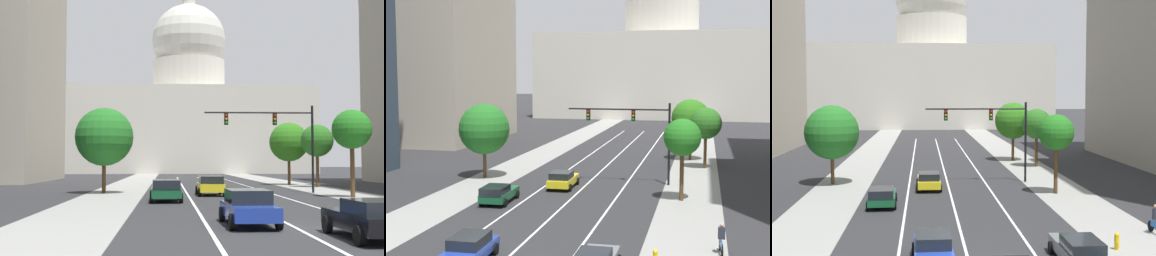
# 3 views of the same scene
# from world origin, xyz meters

# --- Properties ---
(ground_plane) EXTENTS (400.00, 400.00, 0.00)m
(ground_plane) POSITION_xyz_m (0.00, 40.00, 0.00)
(ground_plane) COLOR #2B2B2D
(sidewalk_left) EXTENTS (4.72, 130.00, 0.01)m
(sidewalk_left) POSITION_xyz_m (-9.18, 35.00, 0.01)
(sidewalk_left) COLOR gray
(sidewalk_left) RESTS_ON ground
(sidewalk_right) EXTENTS (4.72, 130.00, 0.01)m
(sidewalk_right) POSITION_xyz_m (9.18, 35.00, 0.01)
(sidewalk_right) COLOR gray
(sidewalk_right) RESTS_ON ground
(lane_stripe_left) EXTENTS (0.16, 90.00, 0.01)m
(lane_stripe_left) POSITION_xyz_m (-3.41, 25.00, 0.01)
(lane_stripe_left) COLOR white
(lane_stripe_left) RESTS_ON ground
(lane_stripe_center) EXTENTS (0.16, 90.00, 0.01)m
(lane_stripe_center) POSITION_xyz_m (0.00, 25.00, 0.01)
(lane_stripe_center) COLOR white
(lane_stripe_center) RESTS_ON ground
(lane_stripe_right) EXTENTS (0.16, 90.00, 0.01)m
(lane_stripe_right) POSITION_xyz_m (3.41, 25.00, 0.01)
(lane_stripe_right) COLOR white
(lane_stripe_right) RESTS_ON ground
(capitol_building) EXTENTS (54.41, 26.39, 40.97)m
(capitol_building) POSITION_xyz_m (0.00, 106.12, 13.54)
(capitol_building) COLOR beige
(capitol_building) RESTS_ON ground
(car_green) EXTENTS (2.19, 4.50, 1.44)m
(car_green) POSITION_xyz_m (-5.11, 14.05, 0.77)
(car_green) COLOR #14512D
(car_green) RESTS_ON ground
(car_blue) EXTENTS (2.10, 4.65, 1.45)m
(car_blue) POSITION_xyz_m (-1.71, 0.92, 0.76)
(car_blue) COLOR #1E389E
(car_blue) RESTS_ON ground
(car_black) EXTENTS (2.08, 4.57, 1.36)m
(car_black) POSITION_xyz_m (1.71, -3.39, 0.73)
(car_black) COLOR black
(car_black) RESTS_ON ground
(car_yellow) EXTENTS (2.12, 4.45, 1.49)m
(car_yellow) POSITION_xyz_m (-1.70, 20.58, 0.78)
(car_yellow) COLOR yellow
(car_yellow) RESTS_ON ground
(traffic_signal_mast) EXTENTS (9.16, 0.39, 7.27)m
(traffic_signal_mast) POSITION_xyz_m (4.29, 23.79, 5.22)
(traffic_signal_mast) COLOR black
(traffic_signal_mast) RESTS_ON ground
(street_tree_mid_right) EXTENTS (3.30, 3.30, 6.37)m
(street_tree_mid_right) POSITION_xyz_m (10.24, 33.70, 4.70)
(street_tree_mid_right) COLOR #51381E
(street_tree_mid_right) RESTS_ON ground
(street_tree_far_right) EXTENTS (2.89, 2.89, 6.41)m
(street_tree_far_right) POSITION_xyz_m (8.48, 17.98, 4.91)
(street_tree_far_right) COLOR #51381E
(street_tree_far_right) RESTS_ON ground
(street_tree_near_right) EXTENTS (4.37, 4.37, 6.96)m
(street_tree_near_right) POSITION_xyz_m (8.57, 39.24, 4.77)
(street_tree_near_right) COLOR #51381E
(street_tree_near_right) RESTS_ON ground
(street_tree_near_left) EXTENTS (4.80, 4.80, 7.03)m
(street_tree_near_left) POSITION_xyz_m (-10.21, 23.84, 4.62)
(street_tree_near_left) COLOR #51381E
(street_tree_near_left) RESTS_ON ground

